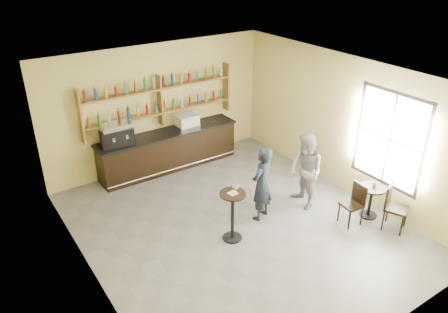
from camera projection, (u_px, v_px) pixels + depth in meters
floor at (237, 226)px, 9.20m from camera, size 7.00×7.00×0.00m
ceiling at (240, 78)px, 7.77m from camera, size 7.00×7.00×0.00m
wall_back at (158, 107)px, 11.08m from camera, size 7.00×0.00×7.00m
wall_front at (389, 255)px, 5.88m from camera, size 7.00×0.00×7.00m
wall_left at (86, 205)px, 6.98m from camera, size 0.00×7.00×7.00m
wall_right at (345, 125)px, 9.98m from camera, size 0.00×7.00×7.00m
window_pane at (389, 139)px, 9.04m from camera, size 0.00×2.00×2.00m
window_frame at (389, 139)px, 9.04m from camera, size 0.04×1.70×2.10m
shelf_unit at (160, 100)px, 10.89m from camera, size 4.00×0.26×1.40m
liquor_bottles at (160, 94)px, 10.81m from camera, size 3.68×0.10×1.00m
bar_counter at (169, 150)px, 11.33m from camera, size 3.76×0.73×1.02m
espresso_machine at (117, 134)px, 10.32m from camera, size 0.81×0.59×0.54m
pastry_case at (187, 121)px, 11.32m from camera, size 0.58×0.48×0.33m
pedestal_table at (232, 216)px, 8.58m from camera, size 0.57×0.57×1.06m
napkin at (233, 193)px, 8.35m from camera, size 0.18×0.18×0.00m
donut at (233, 192)px, 8.33m from camera, size 0.14×0.14×0.04m
cup_pedestal at (236, 187)px, 8.47m from camera, size 0.16×0.16×0.10m
man_main at (262, 184)px, 9.13m from camera, size 0.71×0.59×1.65m
cafe_table at (370, 201)px, 9.39m from camera, size 0.60×0.60×0.72m
cup_cafe at (375, 184)px, 9.23m from camera, size 0.12×0.12×0.10m
chair_west at (352, 205)px, 9.11m from camera, size 0.43×0.43×0.90m
chair_south at (397, 208)px, 8.90m from camera, size 0.57×0.57×1.00m
patron_second at (305, 172)px, 9.53m from camera, size 0.82×0.96×1.73m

